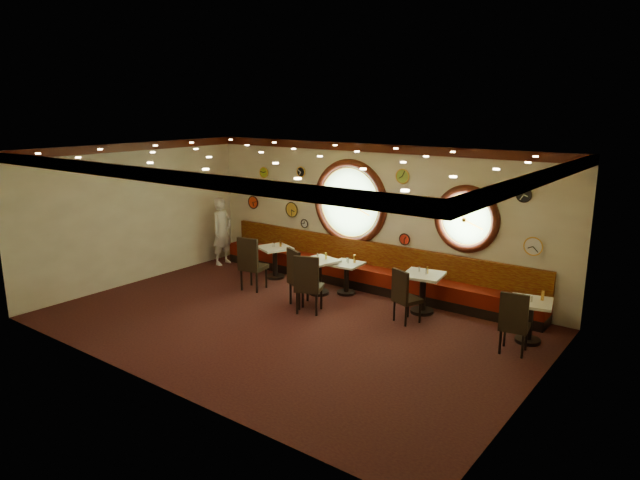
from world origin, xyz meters
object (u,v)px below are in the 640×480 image
at_px(chair_e, 514,319).
at_px(condiment_a_pepper, 274,245).
at_px(table_b, 319,272).
at_px(condiment_c_salt, 347,260).
at_px(table_a, 275,258).
at_px(condiment_a_salt, 273,245).
at_px(condiment_d_salt, 419,269).
at_px(table_c, 346,274).
at_px(table_d, 423,288).
at_px(chair_c, 308,280).
at_px(condiment_e_bottle, 543,296).
at_px(chair_a, 251,260).
at_px(chair_b, 299,274).
at_px(condiment_c_bottle, 355,259).
at_px(chair_d, 404,293).
at_px(condiment_d_pepper, 426,271).
at_px(waiter, 222,231).
at_px(condiment_b_pepper, 318,258).
at_px(condiment_c_pepper, 348,261).
at_px(condiment_e_pepper, 532,299).
at_px(condiment_a_bottle, 281,243).
at_px(condiment_b_bottle, 326,256).
at_px(condiment_d_bottle, 427,270).
at_px(condiment_e_salt, 523,297).
at_px(table_e, 530,316).

bearing_deg(chair_e, condiment_a_pepper, 163.77).
relative_size(table_b, condiment_a_pepper, 9.05).
bearing_deg(condiment_c_salt, table_a, -176.24).
relative_size(condiment_a_salt, condiment_d_salt, 0.91).
distance_m(table_c, table_d, 1.86).
distance_m(table_c, chair_c, 1.47).
height_order(condiment_a_salt, condiment_e_bottle, condiment_e_bottle).
distance_m(table_a, condiment_d_salt, 3.77).
height_order(table_c, table_d, table_d).
bearing_deg(condiment_a_salt, chair_a, -75.62).
bearing_deg(chair_b, condiment_c_bottle, 95.42).
distance_m(chair_a, chair_d, 3.64).
bearing_deg(condiment_d_pepper, waiter, 178.86).
height_order(chair_c, condiment_b_pepper, chair_c).
height_order(table_a, chair_a, chair_a).
xyz_separation_m(condiment_c_pepper, condiment_c_bottle, (0.09, 0.11, 0.04)).
bearing_deg(condiment_a_salt, condiment_e_bottle, -0.54).
bearing_deg(table_d, waiter, 178.74).
bearing_deg(chair_e, condiment_e_pepper, 74.53).
bearing_deg(condiment_b_pepper, condiment_a_bottle, 162.94).
height_order(chair_c, condiment_d_pepper, chair_c).
height_order(table_b, condiment_b_bottle, condiment_b_bottle).
relative_size(chair_c, condiment_b_bottle, 5.15).
distance_m(table_b, table_c, 0.60).
height_order(chair_b, condiment_d_bottle, chair_b).
relative_size(table_b, condiment_a_bottle, 5.15).
relative_size(condiment_d_bottle, condiment_e_salt, 1.53).
distance_m(chair_e, condiment_d_salt, 2.40).
distance_m(condiment_d_salt, waiter, 5.64).
relative_size(table_d, condiment_e_bottle, 4.92).
height_order(condiment_e_pepper, waiter, waiter).
bearing_deg(condiment_e_salt, chair_e, -83.16).
height_order(condiment_b_bottle, condiment_e_bottle, condiment_e_bottle).
distance_m(chair_a, condiment_c_pepper, 2.14).
bearing_deg(table_a, table_b, -11.46).
bearing_deg(chair_e, condiment_c_salt, 157.76).
relative_size(chair_c, condiment_c_salt, 8.00).
bearing_deg(chair_d, condiment_e_pepper, 33.55).
distance_m(chair_e, condiment_d_bottle, 2.24).
xyz_separation_m(condiment_a_salt, condiment_a_bottle, (0.17, 0.09, 0.04)).
bearing_deg(table_c, waiter, 178.94).
xyz_separation_m(chair_b, condiment_c_pepper, (0.37, 1.24, 0.06)).
distance_m(table_c, chair_b, 1.30).
height_order(condiment_d_salt, condiment_d_pepper, condiment_d_pepper).
bearing_deg(chair_b, condiment_b_bottle, 117.01).
height_order(chair_b, condiment_d_salt, chair_b).
xyz_separation_m(table_e, condiment_a_salt, (-6.07, 0.19, 0.33)).
distance_m(chair_e, condiment_e_pepper, 0.64).
height_order(table_e, condiment_a_pepper, condiment_a_pepper).
bearing_deg(chair_c, chair_a, 146.38).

